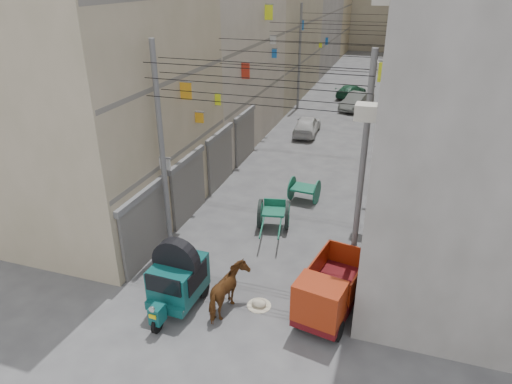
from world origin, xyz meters
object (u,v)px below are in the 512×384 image
at_px(mini_truck, 327,296).
at_px(distant_car_grey, 357,101).
at_px(second_cart, 304,189).
at_px(horse, 228,292).
at_px(tonga_cart, 274,214).
at_px(distant_car_green, 351,91).
at_px(auto_rickshaw, 178,277).
at_px(feed_sack, 259,303).
at_px(distant_car_white, 307,125).

distance_m(mini_truck, distant_car_grey, 25.65).
distance_m(second_cart, horse, 8.59).
distance_m(tonga_cart, horse, 5.68).
xyz_separation_m(tonga_cart, distant_car_grey, (1.04, 20.50, 0.00)).
bearing_deg(distant_car_green, distant_car_grey, 120.97).
bearing_deg(auto_rickshaw, mini_truck, 12.02).
height_order(auto_rickshaw, distant_car_green, auto_rickshaw).
bearing_deg(feed_sack, tonga_cart, 100.91).
distance_m(distant_car_white, distant_car_green, 11.58).
relative_size(distant_car_white, distant_car_green, 0.98).
bearing_deg(auto_rickshaw, horse, 8.84).
relative_size(second_cart, distant_car_white, 0.38).
bearing_deg(mini_truck, feed_sack, -167.54).
bearing_deg(auto_rickshaw, distant_car_grey, 86.57).
bearing_deg(second_cart, distant_car_grey, 94.05).
bearing_deg(horse, distant_car_grey, -88.27).
bearing_deg(distant_car_grey, mini_truck, -68.07).
xyz_separation_m(mini_truck, horse, (-3.06, -0.63, -0.11)).
relative_size(auto_rickshaw, distant_car_grey, 0.67).
xyz_separation_m(distant_car_grey, distant_car_green, (-0.95, 3.95, -0.10)).
bearing_deg(distant_car_green, second_cart, 109.04).
relative_size(tonga_cart, second_cart, 2.07).
bearing_deg(mini_truck, tonga_cart, 132.65).
relative_size(tonga_cart, horse, 1.60).
xyz_separation_m(mini_truck, distant_car_green, (-3.09, 29.51, -0.33)).
xyz_separation_m(horse, distant_car_white, (-1.51, 18.65, -0.13)).
distance_m(distant_car_white, distant_car_grey, 7.91).
relative_size(mini_truck, distant_car_grey, 0.87).
height_order(tonga_cart, distant_car_green, tonga_cart).
bearing_deg(horse, distant_car_green, -86.20).
height_order(second_cart, distant_car_green, second_cart).
height_order(tonga_cart, second_cart, tonga_cart).
xyz_separation_m(second_cart, feed_sack, (0.30, -8.02, -0.50)).
xyz_separation_m(feed_sack, distant_car_grey, (0.05, 25.63, 0.53)).
bearing_deg(distant_car_grey, feed_sack, -72.99).
distance_m(tonga_cart, second_cart, 2.97).
distance_m(mini_truck, feed_sack, 2.33).
relative_size(second_cart, feed_sack, 2.85).
distance_m(mini_truck, distant_car_white, 18.59).
bearing_deg(distant_car_green, feed_sack, 109.21).
distance_m(second_cart, feed_sack, 8.04).
bearing_deg(distant_car_white, second_cart, 98.97).
distance_m(feed_sack, distant_car_grey, 25.64).
height_order(second_cart, distant_car_white, distant_car_white).
distance_m(tonga_cart, mini_truck, 5.98).
xyz_separation_m(tonga_cart, horse, (0.13, -5.68, 0.12)).
xyz_separation_m(tonga_cart, distant_car_white, (-1.38, 12.97, -0.01)).
xyz_separation_m(mini_truck, second_cart, (-2.50, 7.94, -0.26)).
bearing_deg(distant_car_grey, distant_car_green, 120.63).
bearing_deg(horse, distant_car_white, -81.64).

